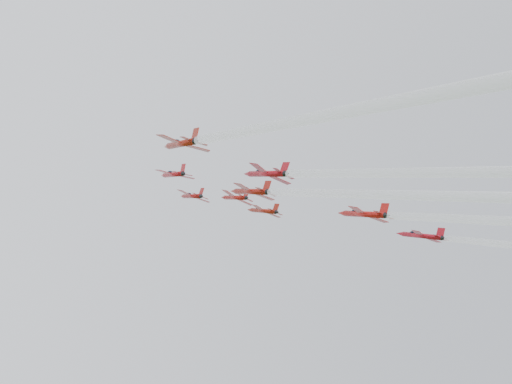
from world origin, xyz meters
TOP-DOWN VIEW (x-y plane):
  - jet_lead at (-0.69, 30.87)m, footprint 9.82×12.93m
  - jet_row2_left at (-16.12, 10.94)m, footprint 9.39×12.35m
  - jet_row2_center at (1.00, 12.24)m, footprint 8.87×11.67m
  - jet_row2_right at (12.27, 16.33)m, footprint 9.35×12.31m
  - jet_center at (-3.08, -46.50)m, footprint 10.64×104.32m
  - jet_rear_farleft at (-28.19, -58.18)m, footprint 9.61×94.17m
  - jet_rear_left at (-12.35, -58.62)m, footprint 9.23×90.53m

SIDE VIEW (x-z plane):
  - jet_rear_left at x=-12.35m, z-range 89.98..134.70m
  - jet_rear_farleft at x=-28.19m, z-range 89.30..135.82m
  - jet_center at x=-3.08m, z-range 92.46..143.99m
  - jet_row2_left at x=-16.12m, z-range 142.77..149.50m
  - jet_row2_center at x=1.00m, z-range 143.58..149.94m
  - jet_row2_right at x=12.27m, z-range 145.39..152.10m
  - jet_lead at x=-0.69m, z-range 152.28..159.32m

